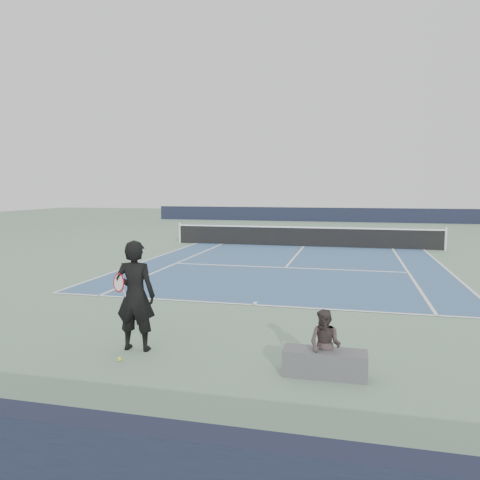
% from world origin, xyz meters
% --- Properties ---
extents(ground, '(80.00, 80.00, 0.00)m').
position_xyz_m(ground, '(0.00, 0.00, 0.00)').
color(ground, slate).
extents(court_surface, '(10.97, 23.77, 0.01)m').
position_xyz_m(court_surface, '(0.00, 0.00, 0.01)').
color(court_surface, '#385A85').
rests_on(court_surface, ground).
extents(tennis_net, '(12.90, 0.10, 1.07)m').
position_xyz_m(tennis_net, '(0.00, 0.00, 0.50)').
color(tennis_net, silver).
rests_on(tennis_net, ground).
extents(windscreen_far, '(30.00, 0.25, 1.20)m').
position_xyz_m(windscreen_far, '(0.00, 17.88, 0.60)').
color(windscreen_far, black).
rests_on(windscreen_far, ground).
extents(tennis_player, '(0.83, 0.56, 1.92)m').
position_xyz_m(tennis_player, '(-1.34, -15.40, 0.96)').
color(tennis_player, black).
rests_on(tennis_player, ground).
extents(tennis_ball, '(0.07, 0.07, 0.07)m').
position_xyz_m(tennis_ball, '(-1.36, -15.98, 0.04)').
color(tennis_ball, '#BED62B').
rests_on(tennis_ball, ground).
extents(spectator_bench, '(1.29, 0.85, 1.06)m').
position_xyz_m(spectator_bench, '(1.91, -15.81, 0.35)').
color(spectator_bench, '#4F4E53').
rests_on(spectator_bench, ground).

